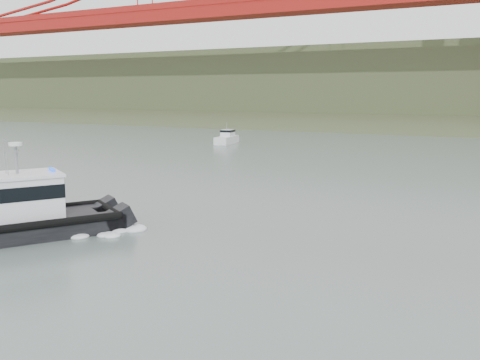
% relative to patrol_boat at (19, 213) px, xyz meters
% --- Properties ---
extents(ground, '(400.00, 400.00, 0.00)m').
position_rel_patrol_boat_xyz_m(ground, '(10.20, 0.64, -1.17)').
color(ground, slate).
rests_on(ground, ground).
extents(headlands, '(500.00, 105.36, 27.12)m').
position_rel_patrol_boat_xyz_m(headlands, '(10.20, 126.14, 5.87)').
color(headlands, '#3F4C2B').
rests_on(headlands, ground).
extents(patrol_boat, '(8.07, 10.06, 4.69)m').
position_rel_patrol_boat_xyz_m(patrol_boat, '(0.00, 0.00, 0.00)').
color(patrol_boat, black).
rests_on(patrol_boat, ground).
extents(motorboat, '(2.57, 5.53, 2.92)m').
position_rel_patrol_boat_xyz_m(motorboat, '(-14.41, 46.54, -0.45)').
color(motorboat, silver).
rests_on(motorboat, ground).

